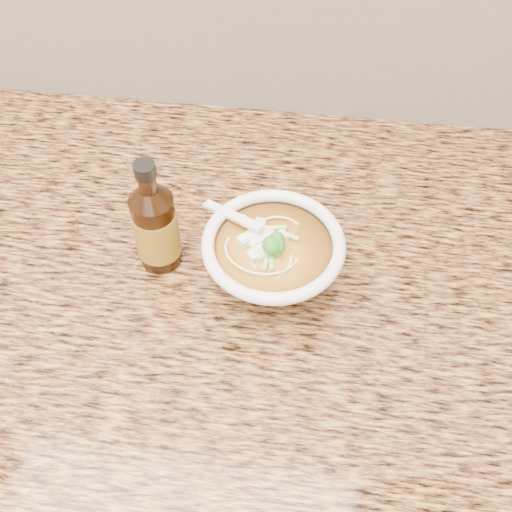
# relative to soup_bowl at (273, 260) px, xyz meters

# --- Properties ---
(cabinet) EXTENTS (4.00, 0.65, 0.86)m
(cabinet) POSITION_rel_soup_bowl_xyz_m (-0.30, 0.01, -0.51)
(cabinet) COLOR #331F0F
(cabinet) RESTS_ON ground
(counter_slab) EXTENTS (4.00, 0.68, 0.04)m
(counter_slab) POSITION_rel_soup_bowl_xyz_m (-0.30, 0.01, -0.06)
(counter_slab) COLOR olive
(counter_slab) RESTS_ON cabinet
(soup_bowl) EXTENTS (0.17, 0.17, 0.09)m
(soup_bowl) POSITION_rel_soup_bowl_xyz_m (0.00, 0.00, 0.00)
(soup_bowl) COLOR white
(soup_bowl) RESTS_ON counter_slab
(hot_sauce_bottle) EXTENTS (0.06, 0.06, 0.16)m
(hot_sauce_bottle) POSITION_rel_soup_bowl_xyz_m (-0.14, 0.01, 0.02)
(hot_sauce_bottle) COLOR #361907
(hot_sauce_bottle) RESTS_ON counter_slab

